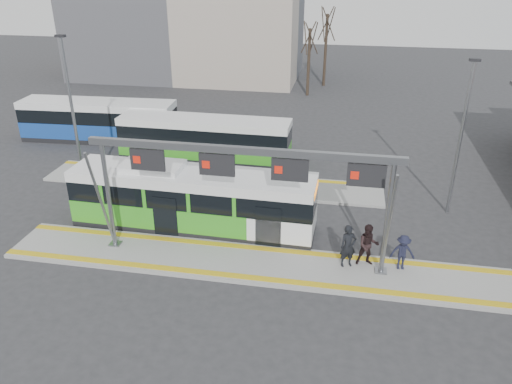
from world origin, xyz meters
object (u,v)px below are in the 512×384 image
passenger_a (348,246)px  passenger_c (403,252)px  gantry (244,172)px  hero_bus (192,200)px  passenger_b (368,245)px

passenger_a → passenger_c: 2.28m
gantry → passenger_a: bearing=3.2°
hero_bus → passenger_a: bearing=-15.5°
passenger_a → passenger_c: passenger_a is taller
passenger_b → passenger_c: bearing=-11.5°
gantry → passenger_a: 5.45m
gantry → passenger_b: 6.17m
passenger_c → passenger_b: bearing=173.9°
hero_bus → passenger_b: hero_bus is taller
gantry → passenger_c: 7.48m
passenger_a → passenger_c: (2.27, 0.19, -0.16)m
gantry → passenger_c: bearing=3.7°
hero_bus → passenger_a: size_ratio=6.20×
passenger_a → passenger_b: size_ratio=1.01×
passenger_b → passenger_c: passenger_b is taller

